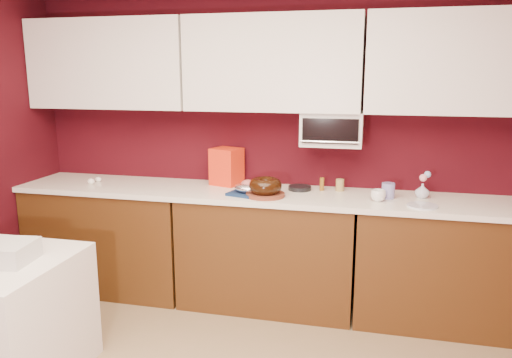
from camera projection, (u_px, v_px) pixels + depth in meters
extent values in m
cube|color=#3B080F|center=(277.00, 141.00, 3.98)|extent=(4.00, 0.02, 2.50)
cube|color=#49280E|center=(112.00, 238.00, 4.17)|extent=(1.31, 0.58, 0.86)
cube|color=#49280E|center=(268.00, 251.00, 3.86)|extent=(1.31, 0.58, 0.86)
cube|color=#49280E|center=(450.00, 266.00, 3.56)|extent=(1.31, 0.58, 0.86)
cube|color=white|center=(268.00, 195.00, 3.77)|extent=(4.00, 0.62, 0.04)
cube|color=white|center=(111.00, 64.00, 4.01)|extent=(1.31, 0.33, 0.70)
cube|color=white|center=(273.00, 64.00, 3.70)|extent=(1.31, 0.33, 0.70)
cube|color=white|center=(464.00, 63.00, 3.40)|extent=(1.31, 0.33, 0.70)
cube|color=white|center=(332.00, 129.00, 3.72)|extent=(0.45, 0.30, 0.25)
cube|color=black|center=(330.00, 131.00, 3.57)|extent=(0.40, 0.02, 0.18)
cylinder|color=silver|center=(330.00, 142.00, 3.57)|extent=(0.42, 0.02, 0.02)
cylinder|color=brown|center=(265.00, 195.00, 3.63)|extent=(0.32, 0.32, 0.03)
torus|color=black|center=(265.00, 186.00, 3.62)|extent=(0.25, 0.25, 0.10)
cube|color=#14294E|center=(248.00, 193.00, 3.69)|extent=(0.31, 0.28, 0.02)
ellipsoid|color=white|center=(248.00, 187.00, 3.68)|extent=(0.25, 0.24, 0.08)
ellipsoid|color=#BD5C56|center=(248.00, 184.00, 3.67)|extent=(0.13, 0.12, 0.07)
cube|color=red|center=(227.00, 166.00, 4.00)|extent=(0.27, 0.25, 0.29)
cylinder|color=black|center=(300.00, 188.00, 3.84)|extent=(0.19, 0.19, 0.03)
imported|color=white|center=(378.00, 194.00, 3.49)|extent=(0.12, 0.12, 0.10)
cylinder|color=#1A1A91|center=(388.00, 191.00, 3.58)|extent=(0.11, 0.11, 0.11)
imported|color=silver|center=(422.00, 190.00, 3.59)|extent=(0.10, 0.10, 0.12)
sphere|color=pink|center=(423.00, 178.00, 3.57)|extent=(0.05, 0.05, 0.05)
sphere|color=#8EAAE4|center=(428.00, 174.00, 3.57)|extent=(0.05, 0.05, 0.05)
cylinder|color=silver|center=(422.00, 206.00, 3.36)|extent=(0.27, 0.27, 0.01)
cylinder|color=brown|center=(322.00, 184.00, 3.81)|extent=(0.04, 0.04, 0.10)
cylinder|color=olive|center=(340.00, 185.00, 3.80)|extent=(0.07, 0.07, 0.09)
ellipsoid|color=white|center=(91.00, 181.00, 4.03)|extent=(0.06, 0.05, 0.05)
ellipsoid|color=white|center=(98.00, 179.00, 4.12)|extent=(0.06, 0.05, 0.04)
cube|color=beige|center=(3.00, 252.00, 2.78)|extent=(0.35, 0.30, 0.11)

